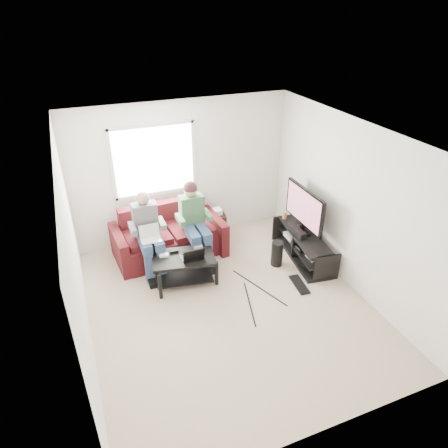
{
  "coord_description": "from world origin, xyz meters",
  "views": [
    {
      "loc": [
        -1.79,
        -4.3,
        4.07
      ],
      "look_at": [
        0.16,
        0.6,
        1.06
      ],
      "focal_mm": 32.0,
      "sensor_mm": 36.0,
      "label": 1
    }
  ],
  "objects_px": {
    "tv": "(304,208)",
    "end_table": "(216,225)",
    "tv_stand": "(303,247)",
    "subwoofer": "(277,254)",
    "sofa": "(168,238)",
    "coffee_table": "(184,263)"
  },
  "relations": [
    {
      "from": "tv",
      "to": "end_table",
      "type": "xyz_separation_m",
      "value": [
        -1.2,
        1.11,
        -0.67
      ]
    },
    {
      "from": "tv_stand",
      "to": "subwoofer",
      "type": "bearing_deg",
      "value": -178.2
    },
    {
      "from": "subwoofer",
      "to": "end_table",
      "type": "relative_size",
      "value": 0.73
    },
    {
      "from": "subwoofer",
      "to": "tv",
      "type": "bearing_deg",
      "value": 12.37
    },
    {
      "from": "sofa",
      "to": "subwoofer",
      "type": "height_order",
      "value": "sofa"
    },
    {
      "from": "sofa",
      "to": "coffee_table",
      "type": "distance_m",
      "value": 0.9
    },
    {
      "from": "end_table",
      "to": "subwoofer",
      "type": "bearing_deg",
      "value": -61.61
    },
    {
      "from": "coffee_table",
      "to": "tv",
      "type": "distance_m",
      "value": 2.24
    },
    {
      "from": "tv",
      "to": "end_table",
      "type": "height_order",
      "value": "tv"
    },
    {
      "from": "end_table",
      "to": "coffee_table",
      "type": "bearing_deg",
      "value": -131.27
    },
    {
      "from": "coffee_table",
      "to": "tv_stand",
      "type": "bearing_deg",
      "value": -3.14
    },
    {
      "from": "coffee_table",
      "to": "end_table",
      "type": "distance_m",
      "value": 1.46
    },
    {
      "from": "tv",
      "to": "subwoofer",
      "type": "xyz_separation_m",
      "value": [
        -0.53,
        -0.12,
        -0.72
      ]
    },
    {
      "from": "end_table",
      "to": "tv",
      "type": "bearing_deg",
      "value": -42.89
    },
    {
      "from": "tv_stand",
      "to": "subwoofer",
      "type": "relative_size",
      "value": 3.37
    },
    {
      "from": "tv_stand",
      "to": "subwoofer",
      "type": "distance_m",
      "value": 0.54
    },
    {
      "from": "coffee_table",
      "to": "subwoofer",
      "type": "bearing_deg",
      "value": -4.76
    },
    {
      "from": "coffee_table",
      "to": "subwoofer",
      "type": "relative_size",
      "value": 2.36
    },
    {
      "from": "sofa",
      "to": "tv_stand",
      "type": "bearing_deg",
      "value": -25.13
    },
    {
      "from": "tv_stand",
      "to": "tv",
      "type": "relative_size",
      "value": 1.39
    },
    {
      "from": "tv_stand",
      "to": "tv",
      "type": "xyz_separation_m",
      "value": [
        -0.0,
        0.1,
        0.73
      ]
    },
    {
      "from": "sofa",
      "to": "tv",
      "type": "height_order",
      "value": "tv"
    }
  ]
}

